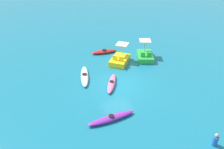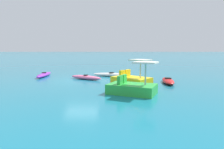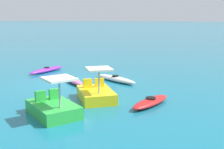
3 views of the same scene
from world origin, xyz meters
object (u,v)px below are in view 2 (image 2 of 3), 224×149
Objects in this scene: kayak_pink at (86,77)px; pedal_boat_green at (132,87)px; kayak_white at (112,75)px; kayak_purple at (44,75)px; pedal_boat_yellow at (132,80)px; kayak_red at (168,81)px.

pedal_boat_green is at bearing 121.27° from kayak_pink.
kayak_white is at bearing -140.03° from kayak_pink.
kayak_purple is 4.19m from kayak_pink.
pedal_boat_green reaches higher than kayak_pink.
pedal_boat_yellow reaches higher than kayak_purple.
kayak_white is (-5.83, 0.03, 0.00)m from kayak_purple.
kayak_purple is at bearing -29.65° from pedal_boat_yellow.
kayak_purple is 8.19m from pedal_boat_yellow.
kayak_pink is (-3.82, 1.71, 0.00)m from kayak_purple.
kayak_purple is 5.83m from kayak_white.
kayak_pink is at bearing -58.73° from pedal_boat_green.
pedal_boat_yellow reaches higher than kayak_white.
pedal_boat_yellow is (-3.30, 2.34, 0.17)m from kayak_pink.
kayak_purple is 1.20× the size of pedal_boat_green.
kayak_pink is 0.98× the size of pedal_boat_green.
kayak_purple is 1.21× the size of pedal_boat_yellow.
pedal_boat_green is (-1.04, 6.70, 0.17)m from kayak_white.
kayak_red is (-9.69, 3.46, 0.00)m from kayak_purple.
kayak_pink is at bearing 155.84° from kayak_purple.
kayak_white is 4.23m from pedal_boat_yellow.
kayak_purple is at bearing -24.16° from kayak_pink.
kayak_red is 6.13m from kayak_pink.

